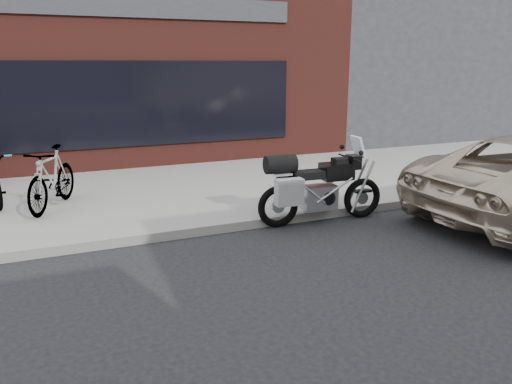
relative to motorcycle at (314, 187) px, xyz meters
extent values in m
plane|color=black|center=(-1.03, -3.88, -0.63)|extent=(120.00, 120.00, 0.00)
cube|color=gray|center=(-1.03, 3.12, -0.55)|extent=(44.00, 6.00, 0.15)
cube|color=#5B241D|center=(-3.03, 10.12, 1.62)|extent=(14.00, 10.00, 4.50)
cube|color=black|center=(-3.03, 5.09, 1.07)|extent=(10.00, 0.08, 2.00)
cube|color=#2D2C32|center=(-3.03, 5.09, 3.27)|extent=(10.00, 0.08, 0.50)
cube|color=#2D2C32|center=(8.97, 10.12, 2.37)|extent=(10.00, 10.00, 6.00)
torus|color=black|center=(-0.64, 0.06, -0.28)|extent=(0.72, 0.16, 0.71)
torus|color=black|center=(0.95, -0.03, -0.28)|extent=(0.72, 0.16, 0.71)
cube|color=#B7B7BC|center=(0.10, 0.02, -0.18)|extent=(0.60, 0.35, 0.40)
cube|color=black|center=(0.42, 0.00, 0.24)|extent=(0.55, 0.37, 0.28)
cube|color=black|center=(-0.11, 0.03, 0.22)|extent=(0.60, 0.33, 0.13)
cube|color=black|center=(-0.48, 0.05, 0.14)|extent=(0.33, 0.25, 0.15)
cube|color=black|center=(0.74, -0.02, 0.38)|extent=(0.21, 0.27, 0.23)
cube|color=silver|center=(0.81, -0.02, 0.65)|extent=(0.17, 0.33, 0.36)
cylinder|color=black|center=(0.66, -0.01, 0.45)|extent=(0.08, 0.74, 0.03)
cube|color=#B7B7BC|center=(-0.61, 0.06, 0.28)|extent=(0.32, 0.34, 0.03)
cube|color=gray|center=(-0.58, -0.22, 0.03)|extent=(0.46, 0.22, 0.42)
cylinder|color=black|center=(-0.61, 0.06, 0.43)|extent=(0.53, 0.33, 0.30)
cylinder|color=#B7B7BC|center=(-0.31, 0.21, -0.26)|extent=(0.59, 0.12, 0.20)
imported|color=gray|center=(-4.03, 2.18, 0.07)|extent=(1.25, 1.86, 1.09)
camera|label=1|loc=(-4.09, -7.05, 2.02)|focal=35.00mm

